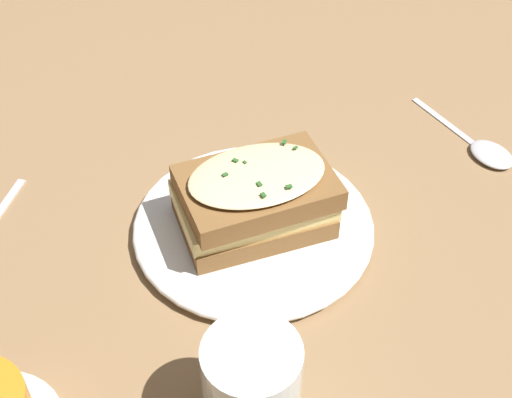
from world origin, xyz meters
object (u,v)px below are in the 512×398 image
(water_glass, at_px, (252,388))
(sandwich, at_px, (257,197))
(dinner_plate, at_px, (256,225))
(spoon, at_px, (486,150))

(water_glass, bearing_deg, sandwich, -45.52)
(sandwich, bearing_deg, water_glass, 134.48)
(dinner_plate, relative_size, water_glass, 2.47)
(dinner_plate, distance_m, water_glass, 0.22)
(dinner_plate, bearing_deg, sandwich, 170.87)
(water_glass, height_order, spoon, water_glass)
(sandwich, xyz_separation_m, spoon, (-0.10, -0.28, -0.05))
(spoon, bearing_deg, dinner_plate, -7.33)
(dinner_plate, distance_m, spoon, 0.30)
(dinner_plate, xyz_separation_m, sandwich, (-0.00, 0.00, 0.04))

